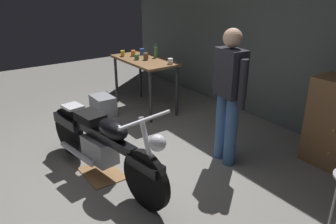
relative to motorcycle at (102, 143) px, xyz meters
name	(u,v)px	position (x,y,z in m)	size (l,w,h in m)	color
ground_plane	(122,177)	(0.11, 0.16, -0.45)	(12.00, 12.00, 0.00)	gray
back_wall	(287,25)	(0.11, 2.96, 1.10)	(8.00, 0.12, 3.10)	#56605B
workbench	(144,66)	(-1.62, 1.57, 0.34)	(1.30, 0.64, 0.90)	brown
motorcycle	(102,143)	(0.00, 0.00, 0.00)	(2.18, 0.69, 1.00)	black
person_standing	(229,92)	(0.53, 1.42, 0.48)	(0.56, 0.28, 1.67)	#416598
drip_tray	(102,173)	(-0.08, 0.00, -0.44)	(0.56, 0.40, 0.01)	olive
storage_bin	(103,106)	(-1.77, 0.82, -0.28)	(0.44, 0.32, 0.34)	gray
mug_brown_stoneware	(146,56)	(-1.57, 1.57, 0.51)	(0.12, 0.08, 0.11)	brown
mug_green_speckled	(137,57)	(-1.67, 1.45, 0.49)	(0.11, 0.08, 0.09)	#3D7F4C
mug_yellow_tall	(123,53)	(-2.04, 1.38, 0.50)	(0.10, 0.07, 0.10)	yellow
mug_orange_travel	(133,53)	(-1.96, 1.55, 0.50)	(0.11, 0.08, 0.10)	orange
mug_blue_enamel	(142,52)	(-1.96, 1.73, 0.50)	(0.12, 0.08, 0.10)	#2D51AD
mug_white_ceramic	(170,61)	(-1.09, 1.73, 0.50)	(0.12, 0.08, 0.09)	white
bottle	(156,52)	(-1.62, 1.80, 0.55)	(0.06, 0.06, 0.24)	#4C8C4C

